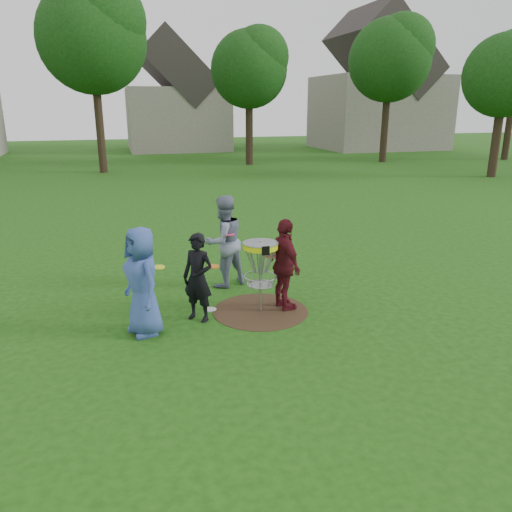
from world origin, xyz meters
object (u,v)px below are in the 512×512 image
object	(u,v)px
disc_golf_basket	(260,260)
player_blue	(142,281)
player_grey	(224,241)
player_maroon	(285,265)
player_black	(198,278)

from	to	relation	value
disc_golf_basket	player_blue	bearing A→B (deg)	-170.74
disc_golf_basket	player_grey	bearing A→B (deg)	102.47
player_grey	player_maroon	bearing A→B (deg)	94.51
player_grey	disc_golf_basket	xyz separation A→B (m)	(0.35, -1.57, 0.04)
player_grey	disc_golf_basket	world-z (taller)	player_grey
player_black	player_maroon	bearing A→B (deg)	44.26
player_black	player_maroon	xyz separation A→B (m)	(1.64, 0.06, 0.07)
player_maroon	player_grey	bearing A→B (deg)	18.06
disc_golf_basket	player_black	bearing A→B (deg)	-177.24
player_blue	disc_golf_basket	size ratio (longest dim) A/B	1.35
player_maroon	player_black	bearing A→B (deg)	82.59
player_black	player_blue	bearing A→B (deg)	-121.08
player_grey	player_maroon	distance (m)	1.77
player_blue	disc_golf_basket	world-z (taller)	player_blue
disc_golf_basket	player_maroon	bearing A→B (deg)	0.53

